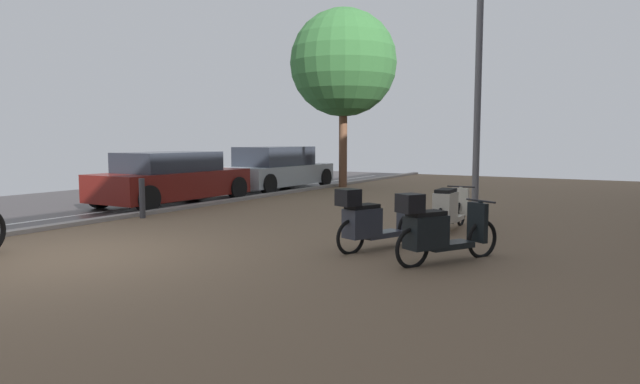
{
  "coord_description": "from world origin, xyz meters",
  "views": [
    {
      "loc": [
        6.96,
        -4.68,
        1.65
      ],
      "look_at": [
        3.03,
        1.95,
        0.9
      ],
      "focal_mm": 30.96,
      "sensor_mm": 36.0,
      "label": 1
    }
  ],
  "objects_px": {
    "scooter_near": "(437,230)",
    "parked_car_near": "(172,179)",
    "bollard_far": "(142,198)",
    "scooter_mid": "(449,209)",
    "parked_car_far": "(277,169)",
    "scooter_far": "(371,221)",
    "street_tree": "(343,63)",
    "lamp_post": "(479,46)"
  },
  "relations": [
    {
      "from": "scooter_near",
      "to": "lamp_post",
      "type": "distance_m",
      "value": 5.66
    },
    {
      "from": "parked_car_near",
      "to": "lamp_post",
      "type": "distance_m",
      "value": 7.99
    },
    {
      "from": "scooter_mid",
      "to": "street_tree",
      "type": "distance_m",
      "value": 10.13
    },
    {
      "from": "scooter_mid",
      "to": "parked_car_far",
      "type": "relative_size",
      "value": 0.42
    },
    {
      "from": "scooter_near",
      "to": "bollard_far",
      "type": "xyz_separation_m",
      "value": [
        -6.67,
        0.96,
        -0.03
      ]
    },
    {
      "from": "parked_car_far",
      "to": "bollard_far",
      "type": "height_order",
      "value": "parked_car_far"
    },
    {
      "from": "street_tree",
      "to": "lamp_post",
      "type": "bearing_deg",
      "value": -40.73
    },
    {
      "from": "scooter_near",
      "to": "parked_car_near",
      "type": "height_order",
      "value": "parked_car_near"
    },
    {
      "from": "scooter_near",
      "to": "parked_car_far",
      "type": "xyz_separation_m",
      "value": [
        -8.08,
        7.84,
        0.22
      ]
    },
    {
      "from": "parked_car_far",
      "to": "street_tree",
      "type": "relative_size",
      "value": 0.72
    },
    {
      "from": "scooter_far",
      "to": "parked_car_far",
      "type": "bearing_deg",
      "value": 132.93
    },
    {
      "from": "parked_car_far",
      "to": "lamp_post",
      "type": "relative_size",
      "value": 0.68
    },
    {
      "from": "lamp_post",
      "to": "street_tree",
      "type": "distance_m",
      "value": 7.83
    },
    {
      "from": "scooter_mid",
      "to": "parked_car_far",
      "type": "bearing_deg",
      "value": 144.56
    },
    {
      "from": "scooter_far",
      "to": "parked_car_far",
      "type": "xyz_separation_m",
      "value": [
        -6.95,
        7.47,
        0.23
      ]
    },
    {
      "from": "scooter_near",
      "to": "bollard_far",
      "type": "relative_size",
      "value": 1.93
    },
    {
      "from": "parked_car_near",
      "to": "bollard_far",
      "type": "height_order",
      "value": "parked_car_near"
    },
    {
      "from": "scooter_far",
      "to": "scooter_near",
      "type": "bearing_deg",
      "value": -17.9
    },
    {
      "from": "parked_car_near",
      "to": "lamp_post",
      "type": "height_order",
      "value": "lamp_post"
    },
    {
      "from": "scooter_near",
      "to": "scooter_mid",
      "type": "relative_size",
      "value": 0.87
    },
    {
      "from": "bollard_far",
      "to": "parked_car_near",
      "type": "bearing_deg",
      "value": 122.06
    },
    {
      "from": "bollard_far",
      "to": "scooter_mid",
      "type": "bearing_deg",
      "value": 14.72
    },
    {
      "from": "scooter_mid",
      "to": "scooter_far",
      "type": "bearing_deg",
      "value": -102.66
    },
    {
      "from": "scooter_near",
      "to": "scooter_far",
      "type": "relative_size",
      "value": 0.96
    },
    {
      "from": "scooter_mid",
      "to": "bollard_far",
      "type": "xyz_separation_m",
      "value": [
        -6.03,
        -1.58,
        -0.0
      ]
    },
    {
      "from": "scooter_far",
      "to": "scooter_mid",
      "type": "bearing_deg",
      "value": 77.34
    },
    {
      "from": "parked_car_near",
      "to": "scooter_far",
      "type": "bearing_deg",
      "value": -21.84
    },
    {
      "from": "scooter_near",
      "to": "parked_car_far",
      "type": "relative_size",
      "value": 0.37
    },
    {
      "from": "street_tree",
      "to": "bollard_far",
      "type": "bearing_deg",
      "value": -90.09
    },
    {
      "from": "bollard_far",
      "to": "street_tree",
      "type": "bearing_deg",
      "value": 89.91
    },
    {
      "from": "scooter_far",
      "to": "lamp_post",
      "type": "height_order",
      "value": "lamp_post"
    },
    {
      "from": "parked_car_far",
      "to": "street_tree",
      "type": "distance_m",
      "value": 4.26
    },
    {
      "from": "scooter_mid",
      "to": "scooter_far",
      "type": "relative_size",
      "value": 1.11
    },
    {
      "from": "lamp_post",
      "to": "street_tree",
      "type": "height_order",
      "value": "lamp_post"
    },
    {
      "from": "scooter_near",
      "to": "scooter_far",
      "type": "height_order",
      "value": "scooter_near"
    },
    {
      "from": "parked_car_near",
      "to": "street_tree",
      "type": "xyz_separation_m",
      "value": [
        1.38,
        6.63,
        3.56
      ]
    },
    {
      "from": "scooter_far",
      "to": "parked_car_near",
      "type": "relative_size",
      "value": 0.4
    },
    {
      "from": "scooter_mid",
      "to": "lamp_post",
      "type": "height_order",
      "value": "lamp_post"
    },
    {
      "from": "scooter_near",
      "to": "scooter_far",
      "type": "xyz_separation_m",
      "value": [
        -1.13,
        0.37,
        -0.01
      ]
    },
    {
      "from": "scooter_mid",
      "to": "parked_car_near",
      "type": "relative_size",
      "value": 0.44
    },
    {
      "from": "parked_car_far",
      "to": "scooter_mid",
      "type": "bearing_deg",
      "value": -35.44
    },
    {
      "from": "street_tree",
      "to": "bollard_far",
      "type": "relative_size",
      "value": 7.27
    }
  ]
}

